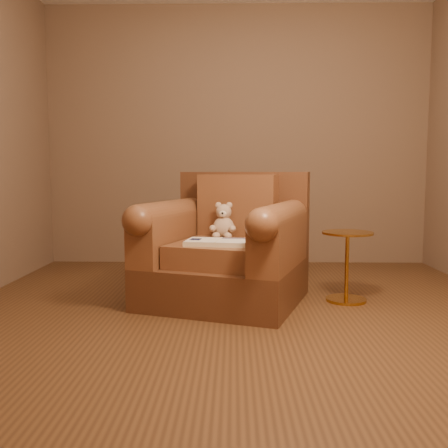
{
  "coord_description": "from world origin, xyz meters",
  "views": [
    {
      "loc": [
        -0.04,
        -3.33,
        0.97
      ],
      "look_at": [
        -0.11,
        0.28,
        0.59
      ],
      "focal_mm": 40.0,
      "sensor_mm": 36.0,
      "label": 1
    }
  ],
  "objects": [
    {
      "name": "side_table",
      "position": [
        0.81,
        0.37,
        0.28
      ],
      "size": [
        0.38,
        0.38,
        0.53
      ],
      "color": "#BC8633",
      "rests_on": "floor"
    },
    {
      "name": "guidebook",
      "position": [
        -0.14,
        0.12,
        0.48
      ],
      "size": [
        0.48,
        0.33,
        0.04
      ],
      "rotation": [
        0.0,
        0.0,
        -0.15
      ],
      "color": "beige",
      "rests_on": "armchair"
    },
    {
      "name": "room",
      "position": [
        0.0,
        0.0,
        1.71
      ],
      "size": [
        4.02,
        4.02,
        2.71
      ],
      "color": "#785E49",
      "rests_on": "ground"
    },
    {
      "name": "floor",
      "position": [
        0.0,
        0.0,
        0.0
      ],
      "size": [
        4.0,
        4.0,
        0.0
      ],
      "primitive_type": "plane",
      "color": "brown",
      "rests_on": "ground"
    },
    {
      "name": "teddy_bear",
      "position": [
        -0.11,
        0.48,
        0.57
      ],
      "size": [
        0.21,
        0.23,
        0.28
      ],
      "rotation": [
        0.0,
        0.0,
        -0.11
      ],
      "color": "tan",
      "rests_on": "armchair"
    },
    {
      "name": "armchair",
      "position": [
        -0.09,
        0.38,
        0.38
      ],
      "size": [
        1.35,
        1.32,
        0.97
      ],
      "rotation": [
        0.0,
        0.0,
        -0.33
      ],
      "color": "#57321D",
      "rests_on": "floor"
    }
  ]
}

